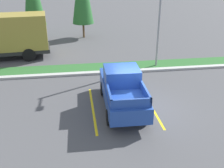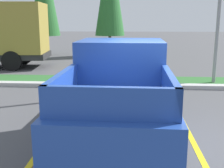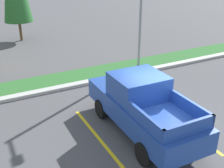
% 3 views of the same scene
% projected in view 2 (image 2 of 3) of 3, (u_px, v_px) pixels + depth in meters
% --- Properties ---
extents(ground_plane, '(120.00, 120.00, 0.00)m').
position_uv_depth(ground_plane, '(162.00, 143.00, 5.95)').
color(ground_plane, '#4C4C4F').
extents(parking_line_near, '(0.12, 4.80, 0.01)m').
position_uv_depth(parking_line_near, '(50.00, 136.00, 6.30)').
color(parking_line_near, yellow).
rests_on(parking_line_near, ground).
extents(parking_line_far, '(0.12, 4.80, 0.01)m').
position_uv_depth(parking_line_far, '(192.00, 140.00, 6.10)').
color(parking_line_far, yellow).
rests_on(parking_line_far, ground).
extents(curb_strip, '(56.00, 0.40, 0.15)m').
position_uv_depth(curb_strip, '(148.00, 86.00, 10.80)').
color(curb_strip, '#B2B2AD').
rests_on(curb_strip, ground).
extents(grass_median, '(56.00, 1.80, 0.06)m').
position_uv_depth(grass_median, '(147.00, 81.00, 11.89)').
color(grass_median, '#2D662D').
rests_on(grass_median, ground).
extents(pickup_truck_main, '(2.05, 5.27, 2.10)m').
position_uv_depth(pickup_truck_main, '(120.00, 91.00, 6.02)').
color(pickup_truck_main, black).
rests_on(pickup_truck_main, ground).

